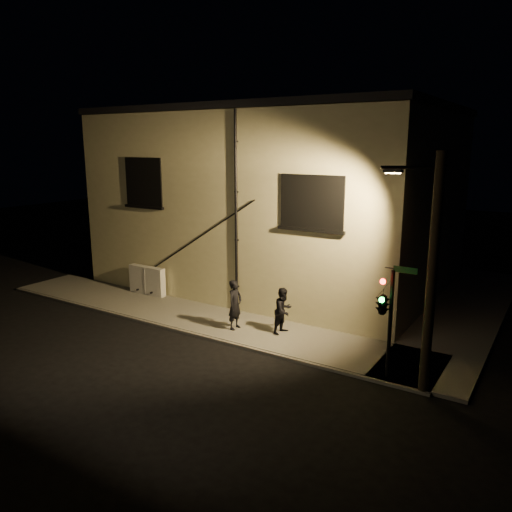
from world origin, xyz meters
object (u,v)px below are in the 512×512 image
Objects in this scene: pedestrian_b at (283,311)px; streetlamp_pole at (429,269)px; pedestrian_a at (235,305)px; utility_cabinet at (147,280)px; traffic_signal at (383,303)px.

streetlamp_pole reaches higher than pedestrian_b.
pedestrian_a is 0.28× the size of streetlamp_pole.
utility_cabinet is 14.01m from streetlamp_pole.
streetlamp_pole reaches higher than pedestrian_a.
streetlamp_pole is at bearing -97.95° from pedestrian_a.
traffic_signal is (6.06, -0.96, 1.40)m from pedestrian_a.
utility_cabinet is 1.15× the size of pedestrian_b.
pedestrian_b is 4.79m from traffic_signal.
pedestrian_b is at bearing -71.04° from pedestrian_a.
traffic_signal is at bearing -101.29° from pedestrian_b.
utility_cabinet is 7.99m from pedestrian_b.
streetlamp_pole is (1.26, -0.06, 1.22)m from traffic_signal.
utility_cabinet is 6.35m from pedestrian_a.
pedestrian_b is 0.50× the size of traffic_signal.
pedestrian_b reaches higher than utility_cabinet.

